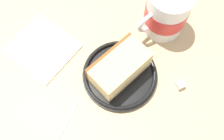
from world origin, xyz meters
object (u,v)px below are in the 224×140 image
(small_plate, at_px, (120,75))
(folded_napkin, at_px, (43,47))
(tea_mug, at_px, (166,12))
(cake_slice, at_px, (119,68))
(sugar_cube, at_px, (180,85))

(small_plate, xyz_separation_m, folded_napkin, (0.07, -0.16, -0.01))
(tea_mug, distance_m, folded_napkin, 0.27)
(cake_slice, xyz_separation_m, folded_napkin, (0.07, -0.16, -0.04))
(tea_mug, distance_m, sugar_cube, 0.15)
(small_plate, bearing_deg, folded_napkin, -66.05)
(folded_napkin, bearing_deg, cake_slice, 114.34)
(tea_mug, xyz_separation_m, sugar_cube, (0.08, 0.12, -0.05))
(small_plate, height_order, tea_mug, tea_mug)
(cake_slice, bearing_deg, tea_mug, -174.18)
(folded_napkin, height_order, sugar_cube, sugar_cube)
(small_plate, distance_m, folded_napkin, 0.17)
(cake_slice, bearing_deg, sugar_cube, 124.40)
(tea_mug, bearing_deg, cake_slice, 5.82)
(sugar_cube, bearing_deg, small_plate, -54.84)
(tea_mug, relative_size, sugar_cube, 7.66)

